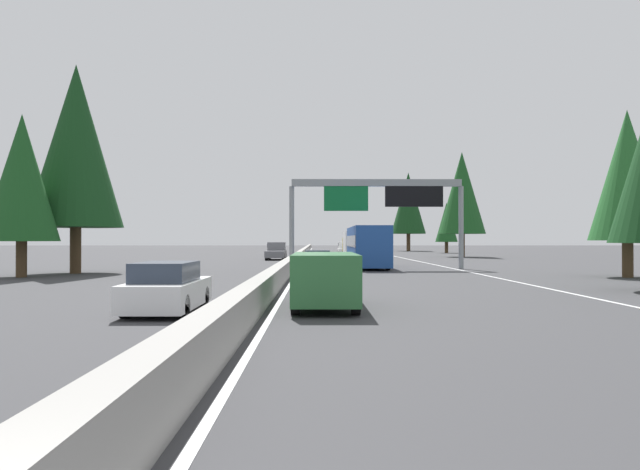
{
  "coord_description": "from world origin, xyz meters",
  "views": [
    {
      "loc": [
        -1.51,
        -1.51,
        2.11
      ],
      "look_at": [
        65.67,
        -1.9,
        2.68
      ],
      "focal_mm": 32.65,
      "sensor_mm": 36.0,
      "label": 1
    }
  ],
  "objects_px": {
    "conifer_left_near": "(76,146)",
    "conifer_right_near": "(627,175)",
    "pickup_mid_center": "(346,249)",
    "oncoming_near": "(276,251)",
    "sedan_near_center": "(317,262)",
    "box_truck_far_right": "(355,245)",
    "conifer_right_far": "(446,222)",
    "sedan_mid_left": "(351,247)",
    "sign_gantry_overhead": "(379,198)",
    "conifer_left_foreground": "(22,178)",
    "bus_distant_a": "(367,245)",
    "conifer_right_distant": "(408,203)",
    "conifer_right_mid": "(462,193)",
    "minivan_mid_right": "(325,277)",
    "sedan_near_right": "(355,247)",
    "oncoming_far": "(167,289)"
  },
  "relations": [
    {
      "from": "bus_distant_a",
      "to": "box_truck_far_right",
      "type": "xyz_separation_m",
      "value": [
        16.29,
        -0.17,
        -0.11
      ]
    },
    {
      "from": "conifer_right_near",
      "to": "conifer_right_far",
      "type": "relative_size",
      "value": 1.17
    },
    {
      "from": "sedan_near_center",
      "to": "bus_distant_a",
      "type": "bearing_deg",
      "value": -26.1
    },
    {
      "from": "conifer_left_foreground",
      "to": "bus_distant_a",
      "type": "bearing_deg",
      "value": -60.59
    },
    {
      "from": "conifer_right_far",
      "to": "conifer_right_distant",
      "type": "bearing_deg",
      "value": 11.51
    },
    {
      "from": "sedan_near_center",
      "to": "sedan_near_right",
      "type": "height_order",
      "value": "same"
    },
    {
      "from": "sedan_mid_left",
      "to": "conifer_right_near",
      "type": "height_order",
      "value": "conifer_right_near"
    },
    {
      "from": "conifer_left_near",
      "to": "oncoming_near",
      "type": "bearing_deg",
      "value": -23.1
    },
    {
      "from": "box_truck_far_right",
      "to": "conifer_right_near",
      "type": "bearing_deg",
      "value": -154.52
    },
    {
      "from": "conifer_right_distant",
      "to": "conifer_left_foreground",
      "type": "height_order",
      "value": "conifer_right_distant"
    },
    {
      "from": "sedan_near_right",
      "to": "conifer_right_mid",
      "type": "distance_m",
      "value": 47.17
    },
    {
      "from": "minivan_mid_right",
      "to": "conifer_left_foreground",
      "type": "height_order",
      "value": "conifer_left_foreground"
    },
    {
      "from": "minivan_mid_right",
      "to": "conifer_right_mid",
      "type": "xyz_separation_m",
      "value": [
        53.88,
        -17.8,
        6.99
      ]
    },
    {
      "from": "minivan_mid_right",
      "to": "oncoming_near",
      "type": "distance_m",
      "value": 44.45
    },
    {
      "from": "box_truck_far_right",
      "to": "conifer_right_mid",
      "type": "distance_m",
      "value": 18.96
    },
    {
      "from": "sign_gantry_overhead",
      "to": "oncoming_far",
      "type": "distance_m",
      "value": 26.96
    },
    {
      "from": "conifer_right_distant",
      "to": "conifer_left_near",
      "type": "xyz_separation_m",
      "value": [
        -73.57,
        32.67,
        -1.04
      ]
    },
    {
      "from": "oncoming_far",
      "to": "conifer_left_near",
      "type": "height_order",
      "value": "conifer_left_near"
    },
    {
      "from": "pickup_mid_center",
      "to": "oncoming_near",
      "type": "distance_m",
      "value": 16.98
    },
    {
      "from": "bus_distant_a",
      "to": "conifer_right_far",
      "type": "xyz_separation_m",
      "value": [
        48.81,
        -17.03,
        3.2
      ]
    },
    {
      "from": "box_truck_far_right",
      "to": "conifer_right_mid",
      "type": "bearing_deg",
      "value": -51.58
    },
    {
      "from": "bus_distant_a",
      "to": "oncoming_near",
      "type": "bearing_deg",
      "value": 24.82
    },
    {
      "from": "bus_distant_a",
      "to": "conifer_right_mid",
      "type": "relative_size",
      "value": 0.88
    },
    {
      "from": "conifer_right_mid",
      "to": "conifer_right_distant",
      "type": "relative_size",
      "value": 0.87
    },
    {
      "from": "conifer_left_foreground",
      "to": "oncoming_near",
      "type": "bearing_deg",
      "value": -22.88
    },
    {
      "from": "pickup_mid_center",
      "to": "oncoming_near",
      "type": "xyz_separation_m",
      "value": [
        -14.88,
        8.17,
        0.0
      ]
    },
    {
      "from": "sedan_mid_left",
      "to": "sign_gantry_overhead",
      "type": "bearing_deg",
      "value": 178.0
    },
    {
      "from": "conifer_right_distant",
      "to": "conifer_left_near",
      "type": "bearing_deg",
      "value": 156.05
    },
    {
      "from": "conifer_right_mid",
      "to": "conifer_left_foreground",
      "type": "distance_m",
      "value": 52.28
    },
    {
      "from": "bus_distant_a",
      "to": "conifer_right_near",
      "type": "relative_size",
      "value": 1.22
    },
    {
      "from": "sign_gantry_overhead",
      "to": "oncoming_far",
      "type": "bearing_deg",
      "value": 160.41
    },
    {
      "from": "conifer_left_near",
      "to": "conifer_right_near",
      "type": "bearing_deg",
      "value": -97.23
    },
    {
      "from": "minivan_mid_right",
      "to": "sedan_near_center",
      "type": "distance_m",
      "value": 18.68
    },
    {
      "from": "oncoming_near",
      "to": "conifer_right_far",
      "type": "distance_m",
      "value": 40.24
    },
    {
      "from": "minivan_mid_right",
      "to": "conifer_left_near",
      "type": "height_order",
      "value": "conifer_left_near"
    },
    {
      "from": "bus_distant_a",
      "to": "sedan_near_center",
      "type": "bearing_deg",
      "value": 153.9
    },
    {
      "from": "sedan_near_right",
      "to": "conifer_right_near",
      "type": "height_order",
      "value": "conifer_right_near"
    },
    {
      "from": "sedan_near_center",
      "to": "box_truck_far_right",
      "type": "bearing_deg",
      "value": -9.41
    },
    {
      "from": "oncoming_far",
      "to": "conifer_right_distant",
      "type": "xyz_separation_m",
      "value": [
        93.22,
        -21.85,
        8.4
      ]
    },
    {
      "from": "sign_gantry_overhead",
      "to": "box_truck_far_right",
      "type": "relative_size",
      "value": 1.49
    },
    {
      "from": "conifer_right_near",
      "to": "conifer_right_far",
      "type": "height_order",
      "value": "conifer_right_near"
    },
    {
      "from": "minivan_mid_right",
      "to": "conifer_right_near",
      "type": "height_order",
      "value": "conifer_right_near"
    },
    {
      "from": "conifer_right_near",
      "to": "conifer_right_far",
      "type": "xyz_separation_m",
      "value": [
        60.77,
        -3.4,
        -0.83
      ]
    },
    {
      "from": "conifer_right_far",
      "to": "oncoming_near",
      "type": "bearing_deg",
      "value": 140.93
    },
    {
      "from": "sedan_near_center",
      "to": "sedan_mid_left",
      "type": "relative_size",
      "value": 1.0
    },
    {
      "from": "sedan_near_center",
      "to": "conifer_right_near",
      "type": "bearing_deg",
      "value": -103.39
    },
    {
      "from": "minivan_mid_right",
      "to": "bus_distant_a",
      "type": "bearing_deg",
      "value": -7.79
    },
    {
      "from": "conifer_left_foreground",
      "to": "conifer_left_near",
      "type": "xyz_separation_m",
      "value": [
        3.79,
        -1.48,
        2.42
      ]
    },
    {
      "from": "conifer_left_near",
      "to": "minivan_mid_right",
      "type": "bearing_deg",
      "value": -140.37
    },
    {
      "from": "bus_distant_a",
      "to": "conifer_right_near",
      "type": "distance_m",
      "value": 18.57
    }
  ]
}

